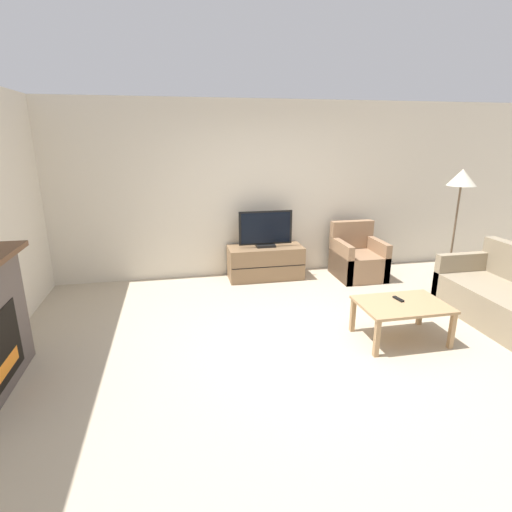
% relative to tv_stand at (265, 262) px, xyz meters
% --- Properties ---
extents(ground_plane, '(24.00, 24.00, 0.00)m').
position_rel_tv_stand_xyz_m(ground_plane, '(-0.03, -2.07, -0.26)').
color(ground_plane, tan).
extents(wall_back, '(12.00, 0.06, 2.70)m').
position_rel_tv_stand_xyz_m(wall_back, '(-0.03, 0.32, 1.09)').
color(wall_back, beige).
rests_on(wall_back, ground).
extents(tv_stand, '(1.16, 0.50, 0.51)m').
position_rel_tv_stand_xyz_m(tv_stand, '(0.00, 0.00, 0.00)').
color(tv_stand, brown).
rests_on(tv_stand, ground).
extents(tv, '(0.83, 0.18, 0.56)m').
position_rel_tv_stand_xyz_m(tv, '(0.00, -0.00, 0.52)').
color(tv, black).
rests_on(tv, tv_stand).
extents(armchair, '(0.70, 0.76, 0.85)m').
position_rel_tv_stand_xyz_m(armchair, '(1.45, -0.23, 0.03)').
color(armchair, '#937051').
rests_on(armchair, ground).
extents(coffee_table, '(0.94, 0.65, 0.43)m').
position_rel_tv_stand_xyz_m(coffee_table, '(1.01, -2.26, 0.12)').
color(coffee_table, '#A37F56').
rests_on(coffee_table, ground).
extents(remote, '(0.06, 0.15, 0.02)m').
position_rel_tv_stand_xyz_m(remote, '(1.01, -2.17, 0.18)').
color(remote, black).
rests_on(remote, coffee_table).
extents(floor_lamp, '(0.38, 0.38, 1.74)m').
position_rel_tv_stand_xyz_m(floor_lamp, '(2.46, -1.08, 1.28)').
color(floor_lamp, black).
rests_on(floor_lamp, ground).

